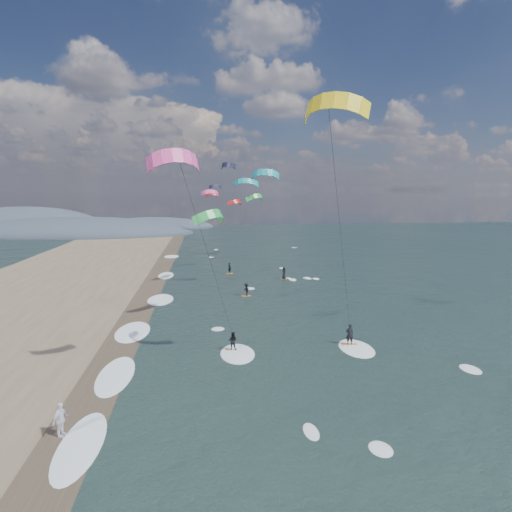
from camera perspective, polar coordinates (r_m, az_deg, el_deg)
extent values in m
plane|color=black|center=(25.78, 5.77, -19.78)|extent=(260.00, 260.00, 0.00)
cube|color=#382D23|center=(35.02, -18.18, -12.23)|extent=(3.00, 240.00, 0.00)
ellipsoid|color=#3D4756|center=(144.63, -28.38, 2.87)|extent=(48.00, 20.00, 15.00)
ellipsoid|color=#3D4756|center=(127.53, -22.78, 2.59)|extent=(64.00, 24.00, 10.00)
ellipsoid|color=#3D4756|center=(143.58, -13.68, 3.65)|extent=(40.00, 18.00, 7.00)
cube|color=orange|center=(35.83, 12.33, -11.46)|extent=(1.35, 0.40, 0.06)
imported|color=black|center=(35.55, 12.38, -10.15)|extent=(0.61, 0.41, 1.66)
ellipsoid|color=white|center=(35.24, 13.23, -11.89)|extent=(2.60, 4.20, 0.12)
cylinder|color=black|center=(30.31, 11.20, 3.16)|extent=(0.02, 0.02, 17.78)
cube|color=orange|center=(34.06, -3.11, -12.36)|extent=(1.11, 0.34, 0.05)
imported|color=black|center=(33.81, -3.12, -11.21)|extent=(0.82, 0.74, 1.40)
ellipsoid|color=white|center=(33.35, -2.49, -12.88)|extent=(2.60, 4.20, 0.12)
cylinder|color=black|center=(29.05, -6.28, -0.19)|extent=(0.02, 0.02, 14.74)
cube|color=orange|center=(50.33, -1.30, -5.33)|extent=(1.10, 0.35, 0.05)
imported|color=black|center=(50.15, -1.30, -4.47)|extent=(0.86, 1.10, 1.50)
cube|color=orange|center=(59.91, 3.73, -3.05)|extent=(1.10, 0.35, 0.05)
imported|color=black|center=(59.74, 3.74, -2.26)|extent=(0.80, 0.94, 1.62)
cube|color=orange|center=(63.77, -3.54, -2.32)|extent=(1.10, 0.35, 0.05)
imported|color=black|center=(63.62, -3.55, -1.59)|extent=(0.67, 0.69, 1.60)
ellipsoid|color=white|center=(24.21, -21.05, -22.41)|extent=(2.40, 5.40, 0.11)
ellipsoid|color=white|center=(31.16, -17.40, -14.90)|extent=(2.40, 5.40, 0.11)
ellipsoid|color=white|center=(39.46, -15.03, -9.69)|extent=(2.40, 5.40, 0.11)
ellipsoid|color=white|center=(49.93, -13.28, -5.71)|extent=(2.40, 5.40, 0.11)
ellipsoid|color=white|center=(63.52, -11.92, -2.56)|extent=(2.40, 5.40, 0.11)
ellipsoid|color=white|center=(81.20, -10.85, -0.07)|extent=(2.40, 5.40, 0.11)
imported|color=white|center=(25.00, -24.64, -19.25)|extent=(0.78, 1.13, 1.79)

